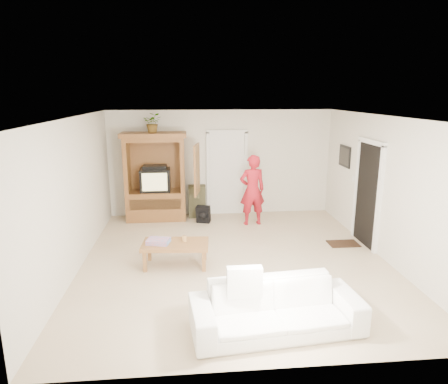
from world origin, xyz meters
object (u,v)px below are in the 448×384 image
Objects in this scene: coffee_table at (175,246)px; man at (252,190)px; sofa at (276,308)px; armoire at (157,182)px.

man is at bearing 55.98° from coffee_table.
coffee_table is at bearing 116.21° from sofa.
sofa is 2.52m from coffee_table.
sofa is at bearing 77.77° from man.
coffee_table is (0.51, -2.80, -0.53)m from armoire.
man is 0.76× the size of sofa.
armoire reaches higher than man.
man is 1.37× the size of coffee_table.
armoire is 2.31m from man.
coffee_table is at bearing 44.66° from man.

